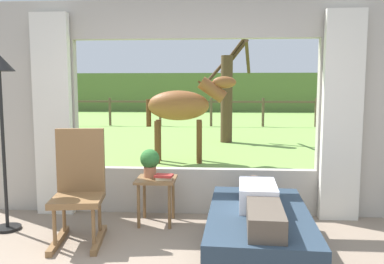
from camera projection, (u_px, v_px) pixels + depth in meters
The scene contains 15 objects.
back_wall_with_window at pixel (195, 111), 4.74m from camera, with size 5.20×0.12×2.55m.
curtain_panel_left at pixel (53, 115), 4.72m from camera, with size 0.44×0.10×2.40m, color silver.
curtain_panel_right at pixel (342, 117), 4.50m from camera, with size 0.44×0.10×2.40m, color silver.
outdoor_pasture_lawn at pixel (211, 126), 15.69m from camera, with size 36.00×21.68×0.02m, color #759E47.
distant_hill_ridge at pixel (214, 92), 25.31m from camera, with size 36.00×2.00×2.40m, color #597238.
recliner_sofa at pixel (259, 233), 3.60m from camera, with size 0.99×1.74×0.42m.
reclining_person at pixel (260, 202), 3.52m from camera, with size 0.37×1.44×0.22m.
rocking_chair at pixel (79, 187), 3.96m from camera, with size 0.55×0.74×1.12m.
side_table at pixel (156, 186), 4.44m from camera, with size 0.44×0.44×0.52m.
potted_plant at pixel (150, 161), 4.48m from camera, with size 0.22×0.22×0.32m.
book_stack at pixel (164, 177), 4.36m from camera, with size 0.21×0.16×0.06m.
floor_lamp_left at pixel (0, 89), 4.12m from camera, with size 0.32×0.32×1.88m.
horse at pixel (183, 106), 7.94m from camera, with size 1.82×0.64×1.73m.
pasture_tree at pixel (228, 94), 10.81m from camera, with size 1.22×1.44×2.94m.
pasture_fence_line at pixel (211, 108), 15.33m from camera, with size 16.10×0.10×1.10m.
Camera 1 is at (0.29, -2.47, 1.54)m, focal length 36.99 mm.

